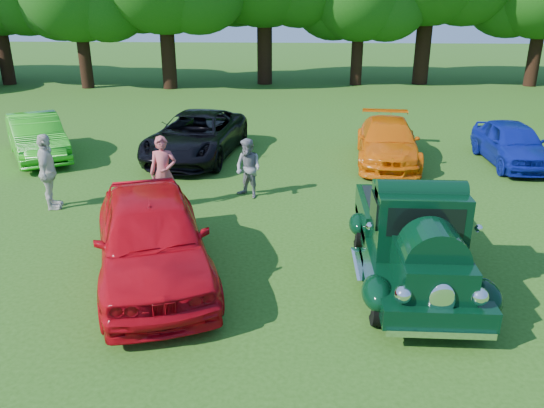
# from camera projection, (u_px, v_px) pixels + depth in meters

# --- Properties ---
(ground) EXTENTS (120.00, 120.00, 0.00)m
(ground) POSITION_uv_depth(u_px,v_px,m) (315.00, 274.00, 10.22)
(ground) COLOR #254C11
(ground) RESTS_ON ground
(hero_pickup) EXTENTS (2.20, 4.72, 1.84)m
(hero_pickup) POSITION_uv_depth(u_px,v_px,m) (413.00, 239.00, 9.81)
(hero_pickup) COLOR black
(hero_pickup) RESTS_ON ground
(red_convertible) EXTENTS (3.50, 5.31, 1.68)m
(red_convertible) POSITION_uv_depth(u_px,v_px,m) (152.00, 237.00, 9.81)
(red_convertible) COLOR #BD0812
(red_convertible) RESTS_ON ground
(back_car_lime) EXTENTS (3.62, 4.46, 1.43)m
(back_car_lime) POSITION_uv_depth(u_px,v_px,m) (37.00, 137.00, 17.53)
(back_car_lime) COLOR green
(back_car_lime) RESTS_ON ground
(back_car_black) EXTENTS (3.11, 5.61, 1.49)m
(back_car_black) POSITION_uv_depth(u_px,v_px,m) (196.00, 136.00, 17.55)
(back_car_black) COLOR black
(back_car_black) RESTS_ON ground
(back_car_orange) EXTENTS (2.29, 4.80, 1.35)m
(back_car_orange) POSITION_uv_depth(u_px,v_px,m) (388.00, 142.00, 17.08)
(back_car_orange) COLOR orange
(back_car_orange) RESTS_ON ground
(back_car_blue) EXTENTS (1.66, 4.02, 1.36)m
(back_car_blue) POSITION_uv_depth(u_px,v_px,m) (512.00, 143.00, 16.86)
(back_car_blue) COLOR #0D1990
(back_car_blue) RESTS_ON ground
(spectator_pink) EXTENTS (0.72, 0.52, 1.84)m
(spectator_pink) POSITION_uv_depth(u_px,v_px,m) (163.00, 173.00, 13.18)
(spectator_pink) COLOR #BB4D51
(spectator_pink) RESTS_ON ground
(spectator_grey) EXTENTS (0.97, 0.93, 1.58)m
(spectator_grey) POSITION_uv_depth(u_px,v_px,m) (248.00, 169.00, 13.95)
(spectator_grey) COLOR gray
(spectator_grey) RESTS_ON ground
(spectator_white) EXTENTS (0.77, 1.21, 1.91)m
(spectator_white) POSITION_uv_depth(u_px,v_px,m) (48.00, 172.00, 13.12)
(spectator_white) COLOR beige
(spectator_white) RESTS_ON ground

